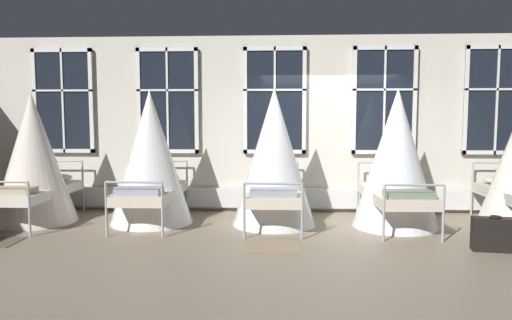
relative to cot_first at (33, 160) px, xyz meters
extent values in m
plane|color=gray|center=(4.95, -0.03, -1.03)|extent=(26.67, 26.67, 0.00)
cube|color=beige|center=(4.95, 1.23, 0.58)|extent=(14.34, 0.10, 3.22)
cube|color=black|center=(0.02, 1.12, 1.01)|extent=(1.15, 0.02, 1.93)
cube|color=silver|center=(0.02, 1.12, 0.08)|extent=(1.15, 0.06, 0.07)
cube|color=silver|center=(0.02, 1.12, 1.94)|extent=(1.15, 0.06, 0.07)
cube|color=silver|center=(-0.52, 1.12, 1.01)|extent=(0.07, 0.06, 1.93)
cube|color=silver|center=(0.55, 1.12, 1.01)|extent=(0.07, 0.06, 1.93)
cube|color=silver|center=(0.02, 1.12, 1.01)|extent=(0.04, 0.06, 1.93)
cube|color=silver|center=(0.02, 1.12, 1.20)|extent=(1.15, 0.06, 0.04)
cube|color=black|center=(1.99, 1.12, 1.01)|extent=(1.15, 0.02, 1.93)
cube|color=silver|center=(1.99, 1.12, 0.08)|extent=(1.15, 0.06, 0.07)
cube|color=silver|center=(1.99, 1.12, 1.94)|extent=(1.15, 0.06, 0.07)
cube|color=silver|center=(1.45, 1.12, 1.01)|extent=(0.07, 0.06, 1.93)
cube|color=silver|center=(2.53, 1.12, 1.01)|extent=(0.07, 0.06, 1.93)
cube|color=silver|center=(1.99, 1.12, 1.01)|extent=(0.04, 0.06, 1.93)
cube|color=silver|center=(1.99, 1.12, 1.20)|extent=(1.15, 0.06, 0.04)
cube|color=black|center=(3.96, 1.12, 1.01)|extent=(1.15, 0.02, 1.93)
cube|color=silver|center=(3.96, 1.12, 0.08)|extent=(1.15, 0.06, 0.07)
cube|color=silver|center=(3.96, 1.12, 1.94)|extent=(1.15, 0.06, 0.07)
cube|color=silver|center=(3.43, 1.12, 1.01)|extent=(0.07, 0.06, 1.93)
cube|color=silver|center=(4.50, 1.12, 1.01)|extent=(0.07, 0.06, 1.93)
cube|color=silver|center=(3.96, 1.12, 1.01)|extent=(0.04, 0.06, 1.93)
cube|color=silver|center=(3.96, 1.12, 1.20)|extent=(1.15, 0.06, 0.04)
cube|color=black|center=(5.94, 1.12, 1.01)|extent=(1.15, 0.02, 1.93)
cube|color=silver|center=(5.94, 1.12, 0.08)|extent=(1.15, 0.06, 0.07)
cube|color=silver|center=(5.94, 1.12, 1.94)|extent=(1.15, 0.06, 0.07)
cube|color=silver|center=(5.40, 1.12, 1.01)|extent=(0.07, 0.06, 1.93)
cube|color=silver|center=(6.48, 1.12, 1.01)|extent=(0.07, 0.06, 1.93)
cube|color=silver|center=(5.94, 1.12, 1.01)|extent=(0.04, 0.06, 1.93)
cube|color=silver|center=(5.94, 1.12, 1.20)|extent=(1.15, 0.06, 0.04)
cube|color=black|center=(7.91, 1.12, 1.01)|extent=(1.15, 0.02, 1.93)
cube|color=silver|center=(7.91, 1.12, 0.08)|extent=(1.15, 0.06, 0.07)
cube|color=silver|center=(7.91, 1.12, 1.94)|extent=(1.15, 0.06, 0.07)
cube|color=silver|center=(7.37, 1.12, 1.01)|extent=(0.07, 0.06, 1.93)
cube|color=silver|center=(7.91, 1.12, 1.01)|extent=(0.04, 0.06, 1.93)
cube|color=silver|center=(7.91, 1.12, 1.20)|extent=(1.15, 0.06, 0.04)
cube|color=silver|center=(4.95, 1.10, -0.78)|extent=(10.47, 0.10, 0.36)
cylinder|color=#9EA3A8|center=(-0.42, 0.95, -0.57)|extent=(0.04, 0.04, 0.94)
cylinder|color=#9EA3A8|center=(0.41, 0.95, -0.57)|extent=(0.04, 0.04, 0.94)
cylinder|color=#9EA3A8|center=(0.42, -0.96, -0.63)|extent=(0.04, 0.04, 0.81)
cylinder|color=#9EA3A8|center=(-0.41, 0.00, -0.61)|extent=(0.04, 1.91, 0.03)
cylinder|color=#9EA3A8|center=(0.41, 0.00, -0.61)|extent=(0.04, 1.91, 0.03)
cylinder|color=#9EA3A8|center=(0.00, 0.95, -0.10)|extent=(0.83, 0.04, 0.03)
cylinder|color=#9EA3A8|center=(0.00, -0.96, -0.23)|extent=(0.83, 0.04, 0.03)
cube|color=silver|center=(0.00, 0.00, -0.53)|extent=(0.85, 1.93, 0.16)
ellipsoid|color=silver|center=(0.00, 0.71, -0.38)|extent=(0.64, 0.40, 0.14)
cube|color=tan|center=(0.00, -0.70, -0.40)|extent=(0.68, 0.36, 0.10)
cone|color=silver|center=(0.00, 0.00, 0.04)|extent=(1.35, 1.35, 2.15)
cylinder|color=#9EA3A8|center=(1.52, 1.02, -0.57)|extent=(0.04, 0.04, 0.94)
cylinder|color=#9EA3A8|center=(2.35, 1.02, -0.57)|extent=(0.04, 0.04, 0.94)
cylinder|color=#9EA3A8|center=(1.54, -0.90, -0.63)|extent=(0.04, 0.04, 0.81)
cylinder|color=#9EA3A8|center=(2.37, -0.89, -0.63)|extent=(0.04, 0.04, 0.81)
cylinder|color=#9EA3A8|center=(1.53, 0.06, -0.61)|extent=(0.05, 1.91, 0.03)
cylinder|color=#9EA3A8|center=(2.36, 0.07, -0.61)|extent=(0.05, 1.91, 0.03)
cylinder|color=#9EA3A8|center=(1.94, 1.02, -0.10)|extent=(0.83, 0.04, 0.03)
cylinder|color=#9EA3A8|center=(1.95, -0.89, -0.23)|extent=(0.83, 0.04, 0.03)
cube|color=beige|center=(1.95, 0.06, -0.53)|extent=(0.86, 1.94, 0.16)
ellipsoid|color=#B7B2A3|center=(1.94, 0.78, -0.38)|extent=(0.64, 0.40, 0.14)
cube|color=#8C939E|center=(1.95, -0.63, -0.40)|extent=(0.68, 0.37, 0.10)
cone|color=white|center=(1.95, 0.06, 0.06)|extent=(1.35, 1.35, 2.19)
cylinder|color=#9EA3A8|center=(3.56, 0.99, -0.57)|extent=(0.04, 0.04, 0.94)
cylinder|color=#9EA3A8|center=(4.38, 0.99, -0.57)|extent=(0.04, 0.04, 0.94)
cylinder|color=#9EA3A8|center=(3.56, -0.92, -0.63)|extent=(0.04, 0.04, 0.81)
cylinder|color=#9EA3A8|center=(4.39, -0.92, -0.63)|extent=(0.04, 0.04, 0.81)
cylinder|color=#9EA3A8|center=(3.56, 0.03, -0.61)|extent=(0.04, 1.91, 0.03)
cylinder|color=#9EA3A8|center=(4.39, 0.04, -0.61)|extent=(0.04, 1.91, 0.03)
cylinder|color=#9EA3A8|center=(3.97, 0.99, -0.10)|extent=(0.83, 0.03, 0.03)
cylinder|color=#9EA3A8|center=(3.98, -0.92, -0.23)|extent=(0.83, 0.03, 0.03)
cube|color=beige|center=(3.97, 0.04, -0.53)|extent=(0.85, 1.93, 0.16)
ellipsoid|color=silver|center=(3.97, 0.75, -0.38)|extent=(0.64, 0.40, 0.14)
cube|color=#8C939E|center=(3.97, -0.66, -0.40)|extent=(0.68, 0.36, 0.10)
cone|color=white|center=(3.97, 0.04, 0.07)|extent=(1.35, 1.35, 2.21)
cylinder|color=#9EA3A8|center=(5.47, 0.93, -0.57)|extent=(0.04, 0.04, 0.94)
cylinder|color=#9EA3A8|center=(6.30, 0.96, -0.57)|extent=(0.04, 0.04, 0.94)
cylinder|color=#9EA3A8|center=(5.53, -0.98, -0.63)|extent=(0.04, 0.04, 0.81)
cylinder|color=#9EA3A8|center=(6.35, -0.95, -0.63)|extent=(0.04, 0.04, 0.81)
cylinder|color=#9EA3A8|center=(5.50, -0.02, -0.61)|extent=(0.09, 1.91, 0.03)
cylinder|color=#9EA3A8|center=(6.32, 0.00, -0.61)|extent=(0.09, 1.91, 0.03)
cylinder|color=#9EA3A8|center=(5.88, 0.94, -0.10)|extent=(0.83, 0.06, 0.03)
cylinder|color=#9EA3A8|center=(5.94, -0.97, -0.23)|extent=(0.83, 0.06, 0.03)
cube|color=beige|center=(5.91, -0.01, -0.53)|extent=(0.90, 1.95, 0.16)
ellipsoid|color=#B7B2A3|center=(5.89, 0.70, -0.38)|extent=(0.65, 0.42, 0.14)
cube|color=slate|center=(5.93, -0.71, -0.40)|extent=(0.69, 0.38, 0.10)
cone|color=white|center=(5.91, -0.01, 0.07)|extent=(1.35, 1.35, 2.20)
cylinder|color=#9EA3A8|center=(7.50, 1.00, -0.57)|extent=(0.04, 0.04, 0.94)
cylinder|color=#9EA3A8|center=(7.50, 0.04, -0.61)|extent=(0.04, 1.91, 0.03)
cylinder|color=#9EA3A8|center=(7.91, 1.00, -0.10)|extent=(0.83, 0.04, 0.03)
ellipsoid|color=#B7B2A3|center=(7.91, 0.76, -0.38)|extent=(0.64, 0.40, 0.14)
cube|color=#8E7A5B|center=(3.96, -1.31, -1.03)|extent=(0.82, 0.59, 0.01)
cube|color=black|center=(6.88, -1.37, -0.81)|extent=(0.58, 0.27, 0.44)
cube|color=tan|center=(6.89, -1.26, -0.81)|extent=(0.50, 0.08, 0.03)
torus|color=black|center=(6.88, -1.37, -0.58)|extent=(0.16, 0.16, 0.02)
camera|label=1|loc=(4.09, -7.63, 0.73)|focal=33.46mm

